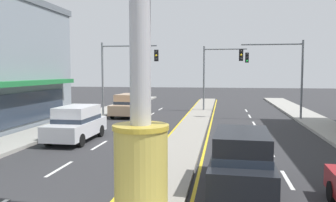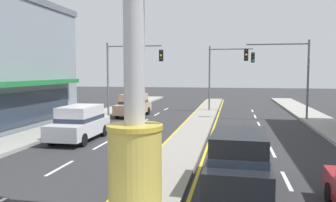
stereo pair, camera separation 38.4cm
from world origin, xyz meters
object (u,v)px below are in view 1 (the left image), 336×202
at_px(district_sign, 140,52).
at_px(traffic_light_left_side, 123,66).
at_px(traffic_light_right_side, 279,66).
at_px(suv_near_right_lane, 77,123).
at_px(suv_near_left_lane, 241,159).
at_px(suv_mid_left_lane, 128,105).
at_px(traffic_light_median_far, 220,67).

xyz_separation_m(district_sign, traffic_light_left_side, (-6.21, 19.38, -0.02)).
relative_size(traffic_light_right_side, suv_near_right_lane, 1.35).
relative_size(district_sign, suv_near_right_lane, 1.85).
distance_m(traffic_light_left_side, suv_near_left_lane, 19.00).
bearing_deg(traffic_light_left_side, suv_near_left_lane, -61.86).
bearing_deg(suv_mid_left_lane, traffic_light_left_side, -115.94).
xyz_separation_m(traffic_light_right_side, suv_near_left_lane, (-3.59, -16.62, -3.26)).
distance_m(traffic_light_right_side, suv_near_left_lane, 17.32).
relative_size(traffic_light_left_side, traffic_light_median_far, 1.00).
bearing_deg(suv_mid_left_lane, traffic_light_right_side, -2.24).
distance_m(district_sign, traffic_light_right_side, 20.47).
distance_m(suv_near_right_lane, suv_mid_left_lane, 10.50).
bearing_deg(suv_mid_left_lane, suv_near_right_lane, -90.02).
bearing_deg(traffic_light_right_side, traffic_light_median_far, 131.03).
distance_m(traffic_light_median_far, suv_near_right_lane, 17.32).
bearing_deg(traffic_light_median_far, traffic_light_left_side, -145.98).
distance_m(traffic_light_left_side, traffic_light_median_far, 9.51).
distance_m(district_sign, traffic_light_median_far, 24.76).
relative_size(suv_near_right_lane, suv_mid_left_lane, 0.98).
bearing_deg(suv_mid_left_lane, suv_near_left_lane, -63.47).
bearing_deg(suv_near_right_lane, traffic_light_median_far, 63.47).
height_order(traffic_light_left_side, suv_near_right_lane, traffic_light_left_side).
bearing_deg(traffic_light_median_far, suv_mid_left_lane, -148.10).
bearing_deg(traffic_light_median_far, traffic_light_right_side, -48.97).
bearing_deg(traffic_light_median_far, suv_near_left_lane, -87.53).
relative_size(traffic_light_right_side, traffic_light_median_far, 1.00).
height_order(traffic_light_left_side, traffic_light_right_side, same).
xyz_separation_m(traffic_light_left_side, traffic_light_right_side, (12.41, 0.12, 0.00)).
distance_m(district_sign, traffic_light_left_side, 20.35).
distance_m(district_sign, suv_near_right_lane, 11.65).
bearing_deg(traffic_light_right_side, traffic_light_left_side, -179.45).
height_order(suv_near_right_lane, suv_near_left_lane, same).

